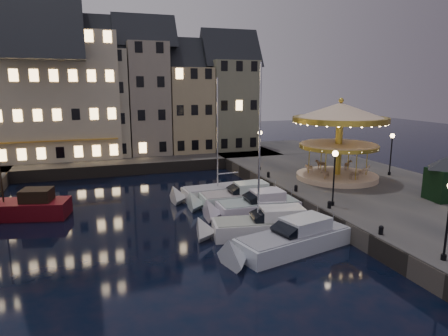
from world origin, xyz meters
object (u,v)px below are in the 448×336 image
object	(u,v)px
bollard_c	(296,188)
motorboat_e	(237,198)
motorboat_b	(289,241)
bollard_d	(268,174)
streetlamp_d	(391,148)
motorboat_d	(253,208)
streetlamp_b	(334,170)
ticket_kiosk	(445,171)
streetlamp_c	(260,144)
bollard_a	(381,230)
motorboat_f	(220,193)
red_fishing_boat	(20,209)
motorboat_c	(263,226)
bollard_b	(329,204)
carousel	(340,126)

from	to	relation	value
bollard_c	motorboat_e	size ratio (longest dim) A/B	0.07
motorboat_b	motorboat_e	size ratio (longest dim) A/B	1.09
bollard_d	bollard_c	bearing A→B (deg)	-90.00
streetlamp_d	motorboat_d	world-z (taller)	streetlamp_d
bollard_c	motorboat_b	xyz separation A→B (m)	(-5.00, -8.28, -0.96)
motorboat_b	motorboat_d	size ratio (longest dim) A/B	1.17
streetlamp_b	ticket_kiosk	world-z (taller)	streetlamp_b
motorboat_e	ticket_kiosk	size ratio (longest dim) A/B	2.08
streetlamp_d	motorboat_e	bearing A→B (deg)	-177.22
motorboat_b	ticket_kiosk	bearing A→B (deg)	8.78
streetlamp_c	streetlamp_d	bearing A→B (deg)	-29.91
streetlamp_d	bollard_a	distance (m)	17.79
bollard_a	motorboat_b	xyz separation A→B (m)	(-5.00, 2.22, -0.96)
streetlamp_d	motorboat_f	world-z (taller)	motorboat_f
bollard_a	bollard_c	world-z (taller)	same
bollard_c	motorboat_f	distance (m)	7.00
bollard_d	streetlamp_c	bearing A→B (deg)	80.27
bollard_d	red_fishing_boat	bearing A→B (deg)	-176.78
streetlamp_c	motorboat_c	bearing A→B (deg)	-112.84
streetlamp_b	motorboat_b	distance (m)	7.55
bollard_b	motorboat_f	xyz separation A→B (m)	(-5.39, 9.33, -1.07)
bollard_b	red_fishing_boat	xyz separation A→B (m)	(-21.78, 9.27, -0.90)
bollard_a	bollard_b	xyz separation A→B (m)	(0.00, 5.50, 0.00)
motorboat_d	bollard_a	bearing A→B (deg)	-64.81
streetlamp_b	red_fishing_boat	xyz separation A→B (m)	(-22.38, 8.77, -3.32)
bollard_a	motorboat_f	world-z (taller)	motorboat_f
bollard_a	bollard_d	distance (m)	16.00
streetlamp_d	motorboat_c	bearing A→B (deg)	-155.64
red_fishing_boat	bollard_a	bearing A→B (deg)	-34.15
motorboat_c	motorboat_d	size ratio (longest dim) A/B	1.55
bollard_b	streetlamp_c	bearing A→B (deg)	87.55
bollard_a	motorboat_f	distance (m)	15.82
bollard_d	motorboat_b	xyz separation A→B (m)	(-5.00, -13.78, -0.96)
streetlamp_b	bollard_b	world-z (taller)	streetlamp_b
motorboat_b	bollard_c	bearing A→B (deg)	58.85
bollard_c	motorboat_f	xyz separation A→B (m)	(-5.39, 4.33, -1.07)
bollard_c	motorboat_b	bearing A→B (deg)	-121.15
bollard_b	carousel	world-z (taller)	carousel
bollard_b	bollard_d	world-z (taller)	same
streetlamp_d	motorboat_d	distance (m)	17.04
bollard_d	motorboat_c	size ratio (longest dim) A/B	0.05
streetlamp_c	bollard_c	bearing A→B (deg)	-93.81
bollard_c	ticket_kiosk	bearing A→B (deg)	-32.32
streetlamp_b	bollard_c	world-z (taller)	streetlamp_b
streetlamp_c	bollard_d	xyz separation A→B (m)	(-0.60, -3.50, -2.41)
bollard_d	motorboat_e	bearing A→B (deg)	-140.89
streetlamp_c	ticket_kiosk	size ratio (longest dim) A/B	1.07
motorboat_d	ticket_kiosk	size ratio (longest dim) A/B	1.93
bollard_c	bollard_a	bearing A→B (deg)	-90.00
bollard_d	carousel	distance (m)	8.09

